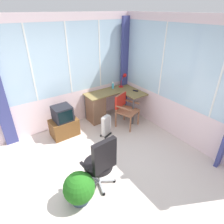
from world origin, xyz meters
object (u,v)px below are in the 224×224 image
Objects in this scene: desk at (99,106)px; desk_lamp at (124,78)px; tv_remote at (135,91)px; space_heater at (106,125)px; office_chair at (101,162)px; tv_on_stand at (64,123)px; spray_bottle at (113,85)px; potted_plant at (79,188)px; wooden_armchair at (124,106)px.

desk_lamp reaches higher than desk.
desk is 1.09m from desk_lamp.
tv_remote reaches higher than space_heater.
office_chair is 1.33× the size of tv_on_stand.
space_heater is (-0.79, -0.86, -0.61)m from spray_bottle.
desk_lamp is 0.75× the size of space_heater.
spray_bottle is at bearing 9.66° from tv_on_stand.
potted_plant is (-2.51, -2.11, -0.75)m from desk_lamp.
wooden_armchair is at bearing -54.57° from desk.
wooden_armchair is 2.11m from office_chair.
wooden_armchair is (-0.49, -0.63, -0.48)m from desk_lamp.
tv_remote is (0.97, -0.38, 0.36)m from desk.
tv_on_stand is 1.99m from potted_plant.
desk is 6.65× the size of spray_bottle.
space_heater is 1.92m from potted_plant.
potted_plant is (-1.61, -2.06, -0.13)m from desk.
wooden_armchair is 1.64× the size of space_heater.
desk_lamp is 2.94m from office_chair.
potted_plant is at bearing -172.43° from office_chair.
desk is 3.58× the size of desk_lamp.
desk_lamp is at bearing 34.42° from space_heater.
office_chair is 0.53m from potted_plant.
desk is at bearing 125.43° from wooden_armchair.
spray_bottle is 0.38× the size of potted_plant.
desk is 0.78m from space_heater.
desk_lamp is at bearing 74.80° from tv_remote.
office_chair is (-1.16, -2.00, 0.14)m from desk.
spray_bottle is 0.27× the size of tv_on_stand.
space_heater is at bearing 172.80° from tv_remote.
office_chair is (-2.12, -1.61, -0.22)m from tv_remote.
spray_bottle is (-0.40, 0.52, 0.09)m from tv_remote.
potted_plant is at bearing -134.74° from spray_bottle.
spray_bottle is 2.76m from office_chair.
tv_on_stand is at bearing 87.67° from office_chair.
desk_lamp reaches higher than potted_plant.
desk is at bearing 59.91° from office_chair.
tv_on_stand is at bearing 150.05° from tv_remote.
space_heater is (0.85, -0.58, -0.08)m from tv_on_stand.
potted_plant reaches higher than space_heater.
desk_lamp is 0.93m from wooden_armchair.
tv_on_stand is 1.48× the size of space_heater.
space_heater is at bearing -166.97° from wooden_armchair.
desk is 9.58× the size of tv_remote.
office_chair is 1.87m from tv_on_stand.
spray_bottle is (-0.34, 0.09, -0.16)m from desk_lamp.
potted_plant is at bearing -105.40° from tv_on_stand.
wooden_armchair is (0.41, -0.58, 0.13)m from desk.
office_chair reaches higher than desk.
desk_lamp is at bearing 44.79° from office_chair.
potted_plant is at bearing -140.04° from desk_lamp.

